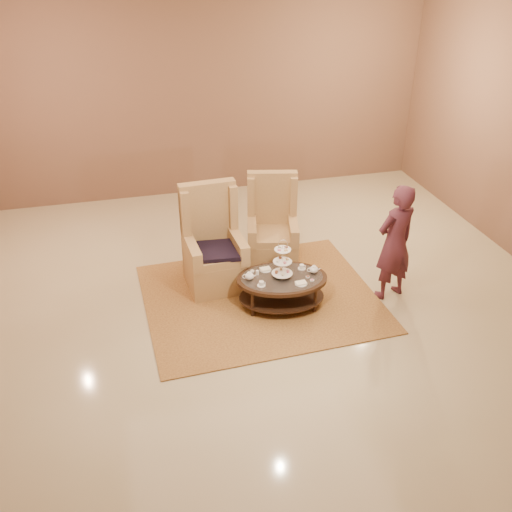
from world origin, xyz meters
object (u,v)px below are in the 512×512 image
object	(u,v)px
armchair_left	(213,252)
person	(395,243)
armchair_right	(272,233)
tea_table	(282,282)

from	to	relation	value
armchair_left	person	world-z (taller)	person
armchair_left	armchair_right	distance (m)	1.01
armchair_left	armchair_right	xyz separation A→B (m)	(0.93, 0.38, -0.03)
tea_table	armchair_left	bearing A→B (deg)	141.41
tea_table	armchair_right	distance (m)	1.18
armchair_left	armchair_right	world-z (taller)	armchair_left
tea_table	armchair_right	bearing A→B (deg)	88.31
person	armchair_right	bearing A→B (deg)	-61.19
tea_table	person	world-z (taller)	person
tea_table	armchair_right	size ratio (longest dim) A/B	0.96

